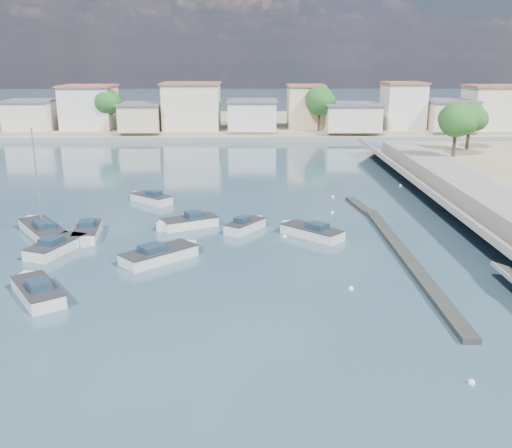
% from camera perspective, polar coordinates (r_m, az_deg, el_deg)
% --- Properties ---
extents(ground, '(400.00, 400.00, 0.00)m').
position_cam_1_polar(ground, '(70.72, 2.96, 4.78)').
color(ground, '#2A4355').
rests_on(ground, ground).
extents(breakwater, '(2.00, 31.02, 0.35)m').
position_cam_1_polar(breakwater, '(45.54, 13.76, -2.04)').
color(breakwater, black).
rests_on(breakwater, ground).
extents(far_shore_land, '(160.00, 40.00, 1.40)m').
position_cam_1_polar(far_shore_land, '(121.98, 1.48, 10.03)').
color(far_shore_land, gray).
rests_on(far_shore_land, ground).
extents(far_shore_quay, '(160.00, 2.50, 0.80)m').
position_cam_1_polar(far_shore_quay, '(101.19, 1.90, 8.54)').
color(far_shore_quay, slate).
rests_on(far_shore_quay, ground).
extents(far_town, '(113.01, 12.80, 8.35)m').
position_cam_1_polar(far_town, '(107.53, 7.61, 11.31)').
color(far_town, beige).
rests_on(far_town, far_shore_land).
extents(shore_trees, '(74.56, 38.32, 7.92)m').
position_cam_1_polar(shore_trees, '(98.41, 6.97, 11.62)').
color(shore_trees, '#38281E').
rests_on(shore_trees, ground).
extents(motorboat_a, '(4.55, 5.38, 1.48)m').
position_cam_1_polar(motorboat_a, '(37.76, -21.09, -6.25)').
color(motorboat_a, silver).
rests_on(motorboat_a, ground).
extents(motorboat_b, '(3.62, 4.15, 1.48)m').
position_cam_1_polar(motorboat_b, '(48.51, -0.95, -0.17)').
color(motorboat_b, silver).
rests_on(motorboat_b, ground).
extents(motorboat_c, '(5.15, 5.06, 1.48)m').
position_cam_1_polar(motorboat_c, '(47.01, 5.36, -0.78)').
color(motorboat_c, silver).
rests_on(motorboat_c, ground).
extents(motorboat_d, '(5.22, 3.96, 1.48)m').
position_cam_1_polar(motorboat_d, '(49.65, -6.96, 0.10)').
color(motorboat_d, silver).
rests_on(motorboat_d, ground).
extents(motorboat_e, '(3.68, 5.75, 1.48)m').
position_cam_1_polar(motorboat_e, '(45.87, -19.13, -2.09)').
color(motorboat_e, silver).
rests_on(motorboat_e, ground).
extents(motorboat_f, '(4.60, 4.25, 1.48)m').
position_cam_1_polar(motorboat_f, '(58.80, -10.58, 2.51)').
color(motorboat_f, silver).
rests_on(motorboat_f, ground).
extents(motorboat_g, '(2.43, 5.45, 1.48)m').
position_cam_1_polar(motorboat_g, '(48.40, -16.56, -0.91)').
color(motorboat_g, silver).
rests_on(motorboat_g, ground).
extents(motorboat_h, '(5.55, 5.35, 1.48)m').
position_cam_1_polar(motorboat_h, '(42.08, -9.33, -3.01)').
color(motorboat_h, silver).
rests_on(motorboat_h, ground).
extents(sailboat, '(5.59, 6.62, 9.00)m').
position_cam_1_polar(sailboat, '(50.75, -20.67, -0.47)').
color(sailboat, silver).
rests_on(sailboat, ground).
extents(mooring_buoys, '(14.73, 41.16, 0.34)m').
position_cam_1_polar(mooring_buoys, '(48.58, 9.87, -0.80)').
color(mooring_buoys, white).
rests_on(mooring_buoys, ground).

